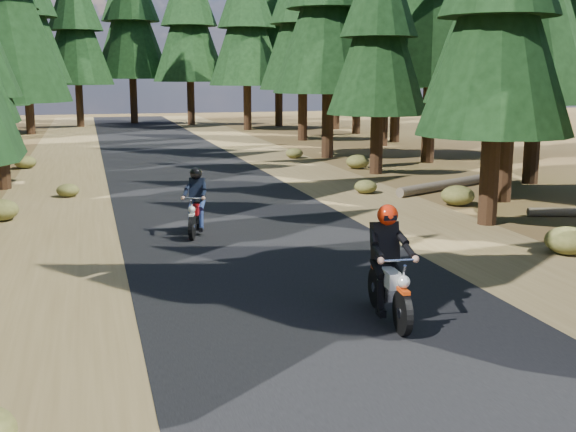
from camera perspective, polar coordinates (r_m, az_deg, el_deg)
The scene contains 8 objects.
ground at distance 12.50m, azimuth 1.85°, elevation -6.24°, with size 120.00×120.00×0.00m, color #452E18.
road at distance 17.18m, azimuth -3.13°, elevation -1.41°, with size 6.00×100.00×0.01m, color black.
shoulder_l at distance 16.84m, azimuth -18.61°, elevation -2.26°, with size 3.20×100.00×0.01m, color brown.
shoulder_r at distance 18.69m, azimuth 10.78°, elevation -0.57°, with size 3.20×100.00×0.01m, color brown.
log_near at distance 24.40m, azimuth 12.51°, elevation 2.45°, with size 0.32×0.32×5.03m, color #4C4233.
understory_shrubs at distance 19.13m, azimuth -0.19°, elevation 0.68°, with size 13.79×29.96×0.58m.
rider_lead at distance 11.16m, azimuth 8.01°, elevation -5.29°, with size 0.79×2.05×1.78m.
rider_follow at distance 17.09m, azimuth -7.29°, elevation 0.25°, with size 1.03×1.84×1.57m.
Camera 1 is at (-3.58, -11.38, 3.73)m, focal length 45.00 mm.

